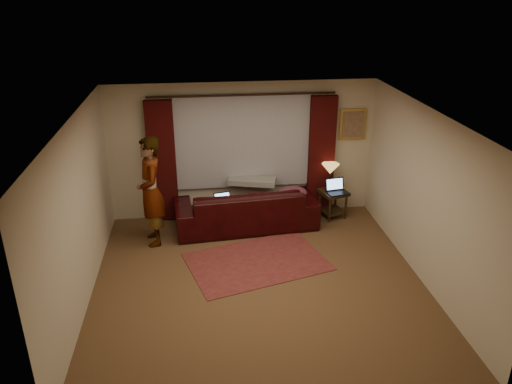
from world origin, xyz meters
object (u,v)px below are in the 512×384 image
at_px(laptop_sofa, 224,201).
at_px(laptop_table, 338,187).
at_px(person, 151,192).
at_px(sofa, 246,201).
at_px(end_table, 333,204).
at_px(tiffany_lamp, 330,177).

distance_m(laptop_sofa, laptop_table, 2.18).
relative_size(laptop_table, person, 0.21).
height_order(sofa, person, person).
xyz_separation_m(laptop_sofa, end_table, (2.13, 0.40, -0.36)).
xyz_separation_m(end_table, tiffany_lamp, (-0.07, 0.06, 0.54)).
xyz_separation_m(sofa, laptop_sofa, (-0.41, -0.21, 0.11)).
height_order(laptop_sofa, tiffany_lamp, tiffany_lamp).
distance_m(laptop_sofa, person, 1.30).
height_order(end_table, person, person).
bearing_deg(laptop_sofa, tiffany_lamp, 0.09).
bearing_deg(person, tiffany_lamp, 89.15).
height_order(end_table, tiffany_lamp, tiffany_lamp).
relative_size(sofa, tiffany_lamp, 4.91).
bearing_deg(sofa, person, 8.86).
relative_size(laptop_sofa, end_table, 0.60).
xyz_separation_m(laptop_sofa, person, (-1.25, -0.20, 0.33)).
relative_size(laptop_sofa, tiffany_lamp, 0.63).
bearing_deg(laptop_table, sofa, 172.55).
bearing_deg(laptop_sofa, laptop_table, -5.38).
xyz_separation_m(laptop_table, person, (-3.41, -0.48, 0.28)).
bearing_deg(person, sofa, 91.45).
bearing_deg(tiffany_lamp, laptop_table, -60.17).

